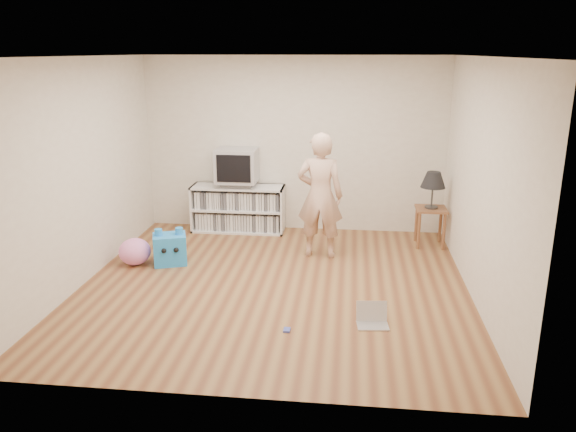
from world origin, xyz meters
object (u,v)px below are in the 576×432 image
at_px(crt_tv, 237,165).
at_px(plush_blue, 170,249).
at_px(table_lamp, 433,181).
at_px(laptop, 372,318).
at_px(person, 320,196).
at_px(dvd_deck, 238,184).
at_px(side_table, 431,217).
at_px(media_unit, 238,208).
at_px(plush_pink, 135,252).

xyz_separation_m(crt_tv, plush_blue, (-0.60, -1.47, -0.82)).
bearing_deg(table_lamp, crt_tv, 172.59).
bearing_deg(laptop, person, 103.10).
height_order(crt_tv, laptop, crt_tv).
bearing_deg(dvd_deck, table_lamp, -7.48).
xyz_separation_m(side_table, person, (-1.52, -0.59, 0.42)).
bearing_deg(person, table_lamp, -154.77).
xyz_separation_m(crt_tv, table_lamp, (2.82, -0.37, -0.08)).
bearing_deg(media_unit, crt_tv, -90.00).
height_order(laptop, plush_pink, plush_pink).
relative_size(dvd_deck, plush_blue, 0.91).
bearing_deg(plush_blue, side_table, -1.26).
bearing_deg(dvd_deck, crt_tv, -90.00).
xyz_separation_m(dvd_deck, plush_blue, (-0.60, -1.48, -0.53)).
xyz_separation_m(table_lamp, plush_pink, (-3.87, -1.18, -0.77)).
relative_size(media_unit, table_lamp, 2.72).
bearing_deg(dvd_deck, media_unit, 90.00).
height_order(media_unit, dvd_deck, dvd_deck).
height_order(side_table, plush_pink, side_table).
relative_size(media_unit, side_table, 2.55).
distance_m(crt_tv, plush_pink, 2.05).
height_order(dvd_deck, plush_blue, dvd_deck).
bearing_deg(person, laptop, 112.85).
bearing_deg(table_lamp, side_table, 0.00).
distance_m(side_table, table_lamp, 0.53).
height_order(dvd_deck, side_table, dvd_deck).
bearing_deg(dvd_deck, plush_pink, -124.04).
height_order(table_lamp, person, person).
relative_size(table_lamp, plush_blue, 1.04).
distance_m(person, plush_pink, 2.51).
relative_size(table_lamp, person, 0.31).
relative_size(plush_blue, plush_pink, 1.22).
distance_m(dvd_deck, plush_blue, 1.68).
relative_size(table_lamp, plush_pink, 1.27).
bearing_deg(plush_pink, person, 14.18).
distance_m(person, laptop, 2.17).
relative_size(side_table, plush_blue, 1.11).
xyz_separation_m(person, plush_pink, (-2.34, -0.59, -0.66)).
bearing_deg(laptop, plush_pink, 150.46).
height_order(side_table, table_lamp, table_lamp).
xyz_separation_m(dvd_deck, laptop, (1.95, -2.88, -0.68)).
relative_size(person, plush_pink, 4.10).
distance_m(side_table, laptop, 2.68).
bearing_deg(crt_tv, laptop, -55.86).
xyz_separation_m(crt_tv, side_table, (2.82, -0.37, -0.60)).
bearing_deg(laptop, media_unit, 118.26).
bearing_deg(table_lamp, dvd_deck, 172.52).
xyz_separation_m(media_unit, laptop, (1.95, -2.89, -0.29)).
distance_m(laptop, plush_pink, 3.28).
relative_size(dvd_deck, crt_tv, 0.75).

